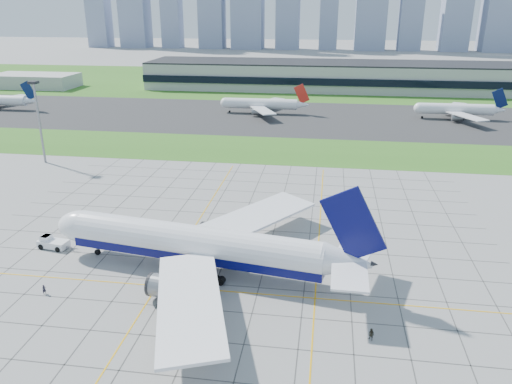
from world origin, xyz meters
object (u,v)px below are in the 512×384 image
Objects in this scene: pushback_tug at (52,243)px; distant_jet_2 at (457,109)px; crew_near at (44,289)px; light_mast at (38,112)px; distant_jet_1 at (262,104)px; airliner at (198,245)px; crew_far at (371,335)px.

distant_jet_2 reaches higher than pushback_tug.
pushback_tug is 18.53m from crew_near.
light_mast reaches higher than distant_jet_1.
airliner is at bearing -26.06° from crew_near.
light_mast is 13.08× the size of crew_far.
distant_jet_1 reaches higher than crew_far.
light_mast is 0.60× the size of distant_jet_1.
distant_jet_2 is at bearing 113.57° from crew_far.
crew_near is 55.34m from crew_far.
pushback_tug is at bearing -179.90° from airliner.
crew_near is at bearing -60.16° from light_mast.
pushback_tug is 0.21× the size of distant_jet_2.
distant_jet_2 is (78.60, 147.13, -0.98)m from airliner.
light_mast is 124.62m from crew_far.
crew_far is at bearing -19.57° from airliner.
crew_far is 0.05× the size of distant_jet_2.
distant_jet_2 is at bearing 70.75° from airliner.
airliner is 36.72× the size of crew_near.
pushback_tug is (-32.36, 4.99, -4.35)m from airliner.
distant_jet_1 is 86.33m from distant_jet_2.
distant_jet_1 is (16.72, 159.08, 3.62)m from crew_near.
light_mast is 84.81m from crew_near.
crew_far is at bearing -38.62° from light_mast.
crew_far is (30.68, -16.62, -4.48)m from airliner.
crew_far is 170.65m from distant_jet_2.
crew_near is (7.91, -16.76, -0.24)m from pushback_tug.
distant_jet_2 is (86.33, -0.19, -0.00)m from distant_jet_1.
distant_jet_1 is (-38.41, 163.93, 3.51)m from crew_far.
light_mast is 2.82× the size of pushback_tug.
airliner reaches higher than pushback_tug.
light_mast is at bearing -123.88° from distant_jet_1.
light_mast reaches higher than crew_far.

